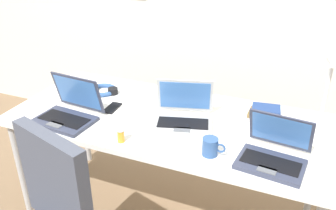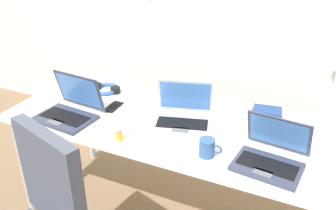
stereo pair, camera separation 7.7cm
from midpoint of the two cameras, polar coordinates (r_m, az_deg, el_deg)
desk at (r=2.05m, az=-1.08°, el=-3.42°), size 1.80×0.80×0.74m
desk_lamp at (r=2.05m, az=23.16°, el=2.29°), size 0.12×0.18×0.40m
laptop_center at (r=1.70m, az=15.28°, el=-7.51°), size 0.32×0.30×0.21m
laptop_front_left at (r=1.95m, az=1.37°, el=-1.69°), size 0.37×0.34×0.23m
laptop_back_left at (r=2.07m, az=-16.67°, el=-1.02°), size 0.34×0.30×0.23m
computer_mouse at (r=2.23m, az=3.07°, el=1.33°), size 0.06×0.10×0.03m
cell_phone at (r=2.15m, az=-9.92°, el=-0.47°), size 0.07×0.14×0.01m
headphones at (r=2.37m, az=-11.30°, el=2.39°), size 0.21×0.18×0.04m
pill_bottle at (r=1.80m, az=-8.79°, el=-4.72°), size 0.04×0.04×0.08m
book_stack at (r=2.09m, az=14.15°, el=-1.01°), size 0.18×0.14×0.05m
coffee_mug at (r=1.69m, az=5.53°, el=-6.68°), size 0.11×0.08×0.09m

